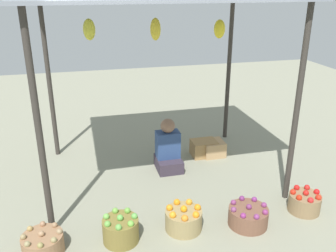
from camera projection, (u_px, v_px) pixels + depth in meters
name	position (u px, v px, depth m)	size (l,w,h in m)	color
ground_plane	(159.00, 173.00, 5.35)	(14.00, 14.00, 0.00)	gray
market_stall_structure	(157.00, 12.00, 4.53)	(3.20, 2.35, 2.46)	#38332D
vendor_person	(168.00, 150.00, 5.38)	(0.36, 0.44, 0.78)	#382F3D
basket_potatoes	(43.00, 243.00, 3.75)	(0.42, 0.42, 0.26)	#976F4E
basket_green_apples	(121.00, 229.00, 3.91)	(0.39, 0.39, 0.32)	olive
basket_oranges	(184.00, 219.00, 4.10)	(0.41, 0.41, 0.30)	#9D8958
basket_purple_onions	(248.00, 216.00, 4.18)	(0.45, 0.45, 0.27)	brown
basket_red_tomatoes	(304.00, 202.00, 4.43)	(0.38, 0.38, 0.29)	#8F734E
wooden_crate_near_vendor	(213.00, 148.00, 5.87)	(0.34, 0.33, 0.24)	tan
wooden_crate_stacked_rear	(204.00, 148.00, 5.86)	(0.40, 0.31, 0.25)	#A67F4D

